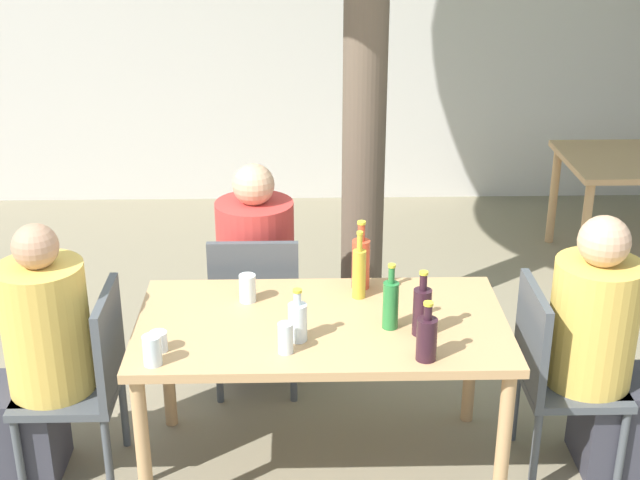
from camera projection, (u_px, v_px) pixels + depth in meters
ground_plane at (322, 466)px, 4.11m from camera, size 30.00×30.00×0.00m
cafe_building_wall at (309, 27)px, 6.91m from camera, size 10.00×0.08×2.80m
dining_table_front at (322, 338)px, 3.84m from camera, size 1.59×0.85×0.76m
patio_chair_0 at (87, 375)px, 3.89m from camera, size 0.44×0.44×0.90m
patio_chair_1 at (554, 369)px, 3.93m from camera, size 0.44×0.44×0.90m
patio_chair_2 at (256, 305)px, 4.51m from camera, size 0.44×0.44×0.90m
person_seated_0 at (33, 367)px, 3.86m from camera, size 0.58×0.37×1.21m
person_seated_1 at (606, 358)px, 3.92m from camera, size 0.59×0.38×1.23m
person_seated_2 at (257, 278)px, 4.70m from camera, size 0.40×0.60×1.20m
oil_cruet_0 at (359, 272)px, 3.98m from camera, size 0.06×0.06×0.32m
green_bottle_1 at (391, 303)px, 3.72m from camera, size 0.07×0.07×0.29m
wine_bottle_2 at (422, 310)px, 3.66m from camera, size 0.08×0.08×0.29m
wine_bottle_3 at (427, 337)px, 3.48m from camera, size 0.08×0.08×0.25m
soda_bottle_4 at (361, 262)px, 4.07m from camera, size 0.08×0.08×0.33m
water_bottle_5 at (298, 321)px, 3.63m from camera, size 0.08×0.08×0.23m
drinking_glass_0 at (159, 341)px, 3.57m from camera, size 0.07×0.07×0.08m
drinking_glass_1 at (286, 338)px, 3.54m from camera, size 0.06×0.06×0.13m
drinking_glass_2 at (152, 350)px, 3.46m from camera, size 0.07×0.07×0.12m
drinking_glass_3 at (248, 288)px, 3.96m from camera, size 0.07×0.07×0.13m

